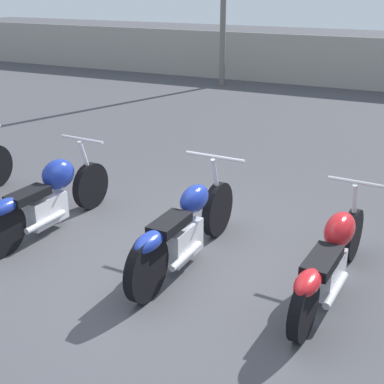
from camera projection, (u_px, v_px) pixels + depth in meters
The scene contains 5 objects.
ground_plane at pixel (169, 268), 5.58m from camera, with size 60.00×60.00×0.00m, color #424247.
fence_back at pixel (353, 64), 14.39m from camera, with size 40.00×0.04×1.38m.
motorcycle_slot_1 at pixel (48, 197), 6.27m from camera, with size 0.64×2.11×0.98m.
motorcycle_slot_2 at pixel (184, 229), 5.49m from camera, with size 0.71×2.19×1.01m.
motorcycle_slot_3 at pixel (331, 259), 4.96m from camera, with size 0.58×2.15×0.93m.
Camera 1 is at (2.30, -4.31, 2.81)m, focal length 50.00 mm.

